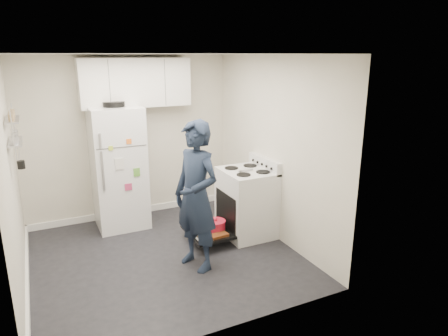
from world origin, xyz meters
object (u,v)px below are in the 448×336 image
open_oven_door (211,229)px  person (196,196)px  electric_range (246,203)px  refrigerator (119,167)px

open_oven_door → person: 0.98m
electric_range → refrigerator: 1.93m
refrigerator → person: 1.74m
electric_range → open_oven_door: size_ratio=1.57×
electric_range → open_oven_door: bearing=-178.3°
open_oven_door → person: (-0.42, -0.53, 0.71)m
electric_range → open_oven_door: (-0.55, -0.02, -0.28)m
open_oven_door → refrigerator: refrigerator is taller
open_oven_door → refrigerator: bearing=131.3°
open_oven_door → electric_range: bearing=1.7°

